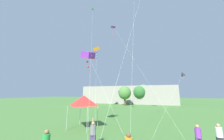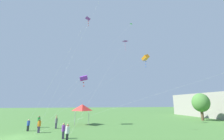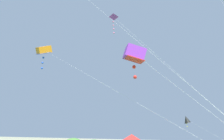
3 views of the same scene
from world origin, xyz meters
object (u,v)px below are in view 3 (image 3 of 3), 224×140
Objects in this scene: kite_purple_box_2 at (134,54)px; kite_black_diamond_4 at (187,119)px; kite_purple_delta_6 at (114,18)px; kite_orange_box_5 at (44,50)px.

kite_black_diamond_4 is (13.63, 19.31, -0.23)m from kite_purple_box_2.
kite_purple_box_2 is 0.35× the size of kite_black_diamond_4.
kite_black_diamond_4 is 1.58× the size of kite_purple_delta_6.
kite_purple_delta_6 is (0.55, 8.08, 7.81)m from kite_purple_box_2.
kite_orange_box_5 is 1.44× the size of kite_purple_delta_6.
kite_orange_box_5 reaches higher than kite_black_diamond_4.
kite_purple_delta_6 is at bearing 86.08° from kite_purple_box_2.
kite_black_diamond_4 is 19.02m from kite_purple_delta_6.
kite_black_diamond_4 is at bearing 40.65° from kite_purple_delta_6.
kite_orange_box_5 is at bearing 133.53° from kite_purple_delta_6.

